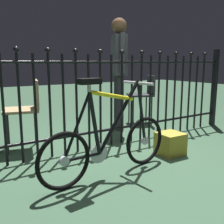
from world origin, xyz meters
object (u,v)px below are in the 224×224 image
at_px(person_visitor, 119,64).
at_px(chair_tan, 27,106).
at_px(display_crate, 170,144).
at_px(bicycle, 109,142).
at_px(chair_charcoal, 144,93).

bearing_deg(person_visitor, chair_tan, -173.65).
bearing_deg(display_crate, chair_tan, 139.04).
height_order(chair_tan, display_crate, chair_tan).
height_order(bicycle, display_crate, bicycle).
height_order(chair_tan, person_visitor, person_visitor).
bearing_deg(person_visitor, bicycle, -128.07).
relative_size(chair_tan, display_crate, 3.08).
bearing_deg(person_visitor, chair_charcoal, 14.50).
relative_size(bicycle, chair_charcoal, 1.74).
bearing_deg(display_crate, bicycle, -173.84).
bearing_deg(chair_charcoal, bicycle, -138.37).
xyz_separation_m(chair_charcoal, person_visitor, (-0.66, -0.17, 0.49)).
height_order(bicycle, chair_tan, bicycle).
bearing_deg(person_visitor, display_crate, -97.71).
bearing_deg(bicycle, person_visitor, 51.93).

